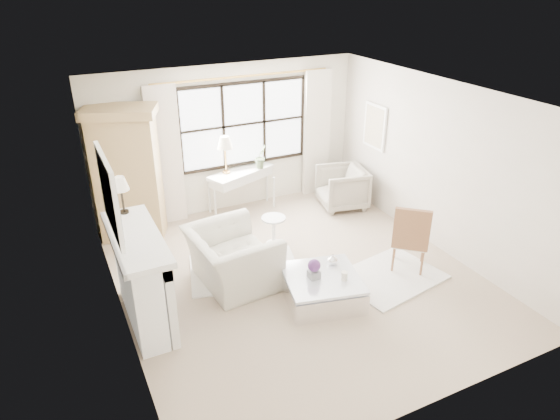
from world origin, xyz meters
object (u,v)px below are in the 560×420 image
(club_armchair, at_px, (232,258))
(console_table, at_px, (242,190))
(coffee_table, at_px, (322,288))
(armoire, at_px, (128,174))

(club_armchair, bearing_deg, console_table, -30.15)
(club_armchair, distance_m, coffee_table, 1.36)
(club_armchair, xyz_separation_m, coffee_table, (0.95, -0.94, -0.23))
(coffee_table, bearing_deg, console_table, 101.58)
(coffee_table, bearing_deg, armoire, 135.86)
(armoire, relative_size, console_table, 1.63)
(armoire, xyz_separation_m, console_table, (2.03, 0.11, -0.74))
(club_armchair, relative_size, coffee_table, 1.05)
(console_table, distance_m, coffee_table, 3.15)
(coffee_table, bearing_deg, club_armchair, 148.60)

